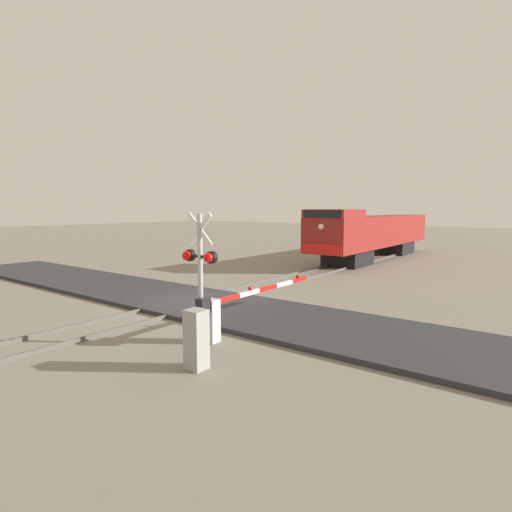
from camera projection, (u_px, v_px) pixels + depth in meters
The scene contains 8 objects.
ground_plane at pixel (197, 304), 16.66m from camera, with size 160.00×160.00×0.00m, color gray.
rail_track_left at pixel (184, 300), 17.09m from camera, with size 0.08×80.00×0.15m, color #59544C.
rail_track_right at pixel (209, 305), 16.23m from camera, with size 0.08×80.00×0.15m, color #59544C.
road_surface at pixel (197, 302), 16.65m from camera, with size 36.00×4.40×0.16m, color #2D2D30.
locomotive at pixel (373, 233), 31.23m from camera, with size 2.88×17.16×3.79m.
crossing_signal at pixel (200, 264), 11.53m from camera, with size 1.18×0.33×3.76m.
crossing_gate at pixel (228, 308), 12.47m from camera, with size 0.36×5.86×1.37m.
utility_cabinet at pixel (196, 339), 9.91m from camera, with size 0.47×0.44×1.46m, color #999993.
Camera 1 is at (11.78, -11.56, 3.88)m, focal length 28.92 mm.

